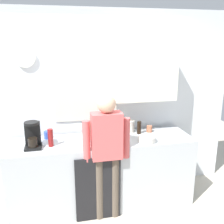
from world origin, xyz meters
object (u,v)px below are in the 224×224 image
at_px(bottle_red_vinegar, 51,138).
at_px(person_at_sink, 107,148).
at_px(bottle_green_wine, 98,134).
at_px(potted_plant, 93,129).
at_px(bottle_dark_sauce, 139,128).
at_px(cup_terracotta_mug, 149,129).
at_px(dish_soap, 104,134).
at_px(coffee_maker, 33,136).
at_px(mixing_bowl, 147,139).
at_px(cup_blue_mug, 47,135).
at_px(storage_canister, 129,126).

xyz_separation_m(bottle_red_vinegar, person_at_sink, (0.65, -0.23, -0.09)).
distance_m(bottle_green_wine, person_at_sink, 0.21).
bearing_deg(potted_plant, bottle_dark_sauce, 4.36).
relative_size(bottle_green_wine, cup_terracotta_mug, 3.26).
relative_size(dish_soap, person_at_sink, 0.11).
height_order(bottle_dark_sauce, bottle_green_wine, bottle_green_wine).
bearing_deg(dish_soap, coffee_maker, -176.49).
relative_size(bottle_dark_sauce, dish_soap, 1.00).
bearing_deg(bottle_green_wine, mixing_bowl, -3.60).
distance_m(cup_blue_mug, mixing_bowl, 1.31).
bearing_deg(bottle_green_wine, person_at_sink, -62.45).
bearing_deg(bottle_dark_sauce, potted_plant, -175.64).
xyz_separation_m(coffee_maker, potted_plant, (0.74, 0.13, -0.01)).
height_order(bottle_green_wine, mixing_bowl, bottle_green_wine).
bearing_deg(potted_plant, person_at_sink, -73.11).
distance_m(bottle_dark_sauce, mixing_bowl, 0.32).
bearing_deg(cup_terracotta_mug, potted_plant, -173.97).
bearing_deg(mixing_bowl, dish_soap, 159.53).
height_order(cup_blue_mug, potted_plant, potted_plant).
distance_m(bottle_green_wine, potted_plant, 0.23).
height_order(bottle_dark_sauce, dish_soap, same).
height_order(mixing_bowl, storage_canister, storage_canister).
xyz_separation_m(bottle_red_vinegar, cup_terracotta_mug, (1.36, 0.22, -0.06)).
xyz_separation_m(potted_plant, dish_soap, (0.14, -0.07, -0.05)).
xyz_separation_m(dish_soap, storage_canister, (0.41, 0.22, 0.01)).
bearing_deg(cup_blue_mug, bottle_red_vinegar, -79.73).
distance_m(potted_plant, dish_soap, 0.16).
relative_size(bottle_red_vinegar, mixing_bowl, 1.00).
bearing_deg(coffee_maker, potted_plant, 9.55).
xyz_separation_m(cup_terracotta_mug, dish_soap, (-0.68, -0.16, 0.03)).
xyz_separation_m(potted_plant, storage_canister, (0.55, 0.15, -0.05)).
height_order(coffee_maker, cup_blue_mug, coffee_maker).
xyz_separation_m(mixing_bowl, person_at_sink, (-0.54, -0.10, -0.02)).
bearing_deg(potted_plant, bottle_green_wine, -80.55).
distance_m(storage_canister, person_at_sink, 0.68).
xyz_separation_m(coffee_maker, bottle_dark_sauce, (1.40, 0.18, -0.06)).
bearing_deg(coffee_maker, cup_blue_mug, 59.24).
bearing_deg(person_at_sink, bottle_green_wine, 130.20).
bearing_deg(coffee_maker, cup_terracotta_mug, 7.71).
relative_size(coffee_maker, bottle_red_vinegar, 1.50).
relative_size(cup_terracotta_mug, dish_soap, 0.51).
bearing_deg(dish_soap, potted_plant, 152.50).
relative_size(coffee_maker, bottle_green_wine, 1.10).
relative_size(mixing_bowl, dish_soap, 1.22).
distance_m(coffee_maker, person_at_sink, 0.90).
height_order(cup_blue_mug, storage_canister, storage_canister).
xyz_separation_m(bottle_red_vinegar, bottle_dark_sauce, (1.19, 0.19, -0.02)).
distance_m(coffee_maker, bottle_red_vinegar, 0.21).
distance_m(cup_terracotta_mug, mixing_bowl, 0.39).
bearing_deg(cup_blue_mug, dish_soap, -16.17).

